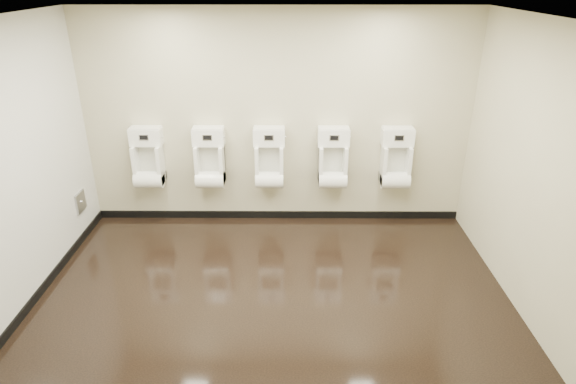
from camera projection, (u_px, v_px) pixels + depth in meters
name	position (u px, v px, depth m)	size (l,w,h in m)	color
ground	(274.00, 292.00, 5.19)	(5.00, 3.50, 0.00)	black
ceiling	(269.00, 18.00, 4.02)	(5.00, 3.50, 0.00)	silver
back_wall	(277.00, 121.00, 6.19)	(5.00, 0.02, 2.80)	#C0BB98
front_wall	(262.00, 278.00, 3.01)	(5.00, 0.02, 2.80)	#C0BB98
left_wall	(12.00, 172.00, 4.62)	(0.02, 3.50, 2.80)	#C0BB98
right_wall	(533.00, 173.00, 4.59)	(0.02, 3.50, 2.80)	#C0BB98
tile_overlay_left	(12.00, 172.00, 4.62)	(0.01, 3.50, 2.80)	silver
skirting_back	(278.00, 215.00, 6.74)	(5.00, 0.02, 0.10)	black
skirting_left	(43.00, 288.00, 5.18)	(0.02, 3.50, 0.10)	black
access_panel	(80.00, 202.00, 6.08)	(0.04, 0.25, 0.25)	#9E9EA3
urinal_0	(148.00, 162.00, 6.29)	(0.42, 0.31, 0.78)	white
urinal_1	(210.00, 162.00, 6.29)	(0.42, 0.31, 0.78)	white
urinal_2	(269.00, 162.00, 6.28)	(0.42, 0.31, 0.78)	white
urinal_3	(333.00, 162.00, 6.28)	(0.42, 0.31, 0.78)	white
urinal_4	(396.00, 162.00, 6.27)	(0.42, 0.31, 0.78)	white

